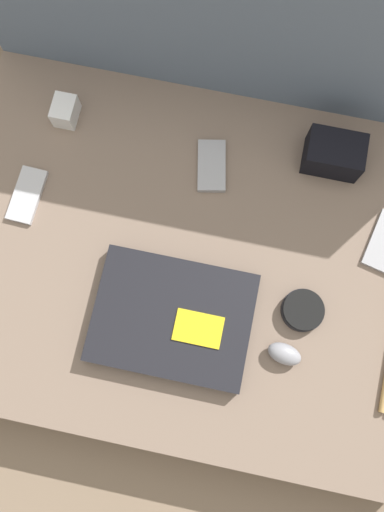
{
  "coord_description": "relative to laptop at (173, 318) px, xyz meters",
  "views": [
    {
      "loc": [
        0.04,
        -0.2,
        1.1
      ],
      "look_at": [
        0.0,
        0.0,
        0.15
      ],
      "focal_mm": 35.0,
      "sensor_mm": 36.0,
      "label": 1
    }
  ],
  "objects": [
    {
      "name": "computer_mouse",
      "position": [
        0.22,
        -0.02,
        0.0
      ],
      "size": [
        0.07,
        0.05,
        0.03
      ],
      "rotation": [
        0.0,
        0.0,
        -0.18
      ],
      "color": "gray",
      "rests_on": "couch_seat"
    },
    {
      "name": "phone_silver",
      "position": [
        -0.34,
        0.18,
        -0.01
      ],
      "size": [
        0.06,
        0.12,
        0.01
      ],
      "rotation": [
        0.0,
        0.0,
        -0.04
      ],
      "color": "#B7B7BC",
      "rests_on": "couch_seat"
    },
    {
      "name": "camera_pouch",
      "position": [
        0.25,
        0.39,
        0.02
      ],
      "size": [
        0.11,
        0.08,
        0.07
      ],
      "color": "black",
      "rests_on": "couch_seat"
    },
    {
      "name": "phone_black",
      "position": [
        0.01,
        0.32,
        -0.01
      ],
      "size": [
        0.08,
        0.12,
        0.01
      ],
      "rotation": [
        0.0,
        0.0,
        0.19
      ],
      "color": "#99999E",
      "rests_on": "couch_seat"
    },
    {
      "name": "couch_seat",
      "position": [
        0.01,
        0.12,
        -0.08
      ],
      "size": [
        1.0,
        0.74,
        0.13
      ],
      "color": "#7A6656",
      "rests_on": "ground_plane"
    },
    {
      "name": "ground_plane",
      "position": [
        0.01,
        0.12,
        -0.15
      ],
      "size": [
        8.0,
        8.0,
        0.0
      ],
      "primitive_type": "plane",
      "color": "#7A6651"
    },
    {
      "name": "speaker_puck",
      "position": [
        0.24,
        0.07,
        -0.0
      ],
      "size": [
        0.08,
        0.08,
        0.02
      ],
      "color": "black",
      "rests_on": "couch_seat"
    },
    {
      "name": "couch_backrest",
      "position": [
        0.01,
        0.59,
        0.1
      ],
      "size": [
        1.0,
        0.2,
        0.49
      ],
      "color": "slate",
      "rests_on": "ground_plane"
    },
    {
      "name": "laptop",
      "position": [
        0.0,
        0.0,
        0.0
      ],
      "size": [
        0.3,
        0.23,
        0.03
      ],
      "rotation": [
        0.0,
        0.0,
        0.0
      ],
      "color": "black",
      "rests_on": "couch_seat"
    },
    {
      "name": "charger_brick",
      "position": [
        -0.31,
        0.37,
        0.01
      ],
      "size": [
        0.05,
        0.06,
        0.05
      ],
      "color": "silver",
      "rests_on": "couch_seat"
    }
  ]
}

